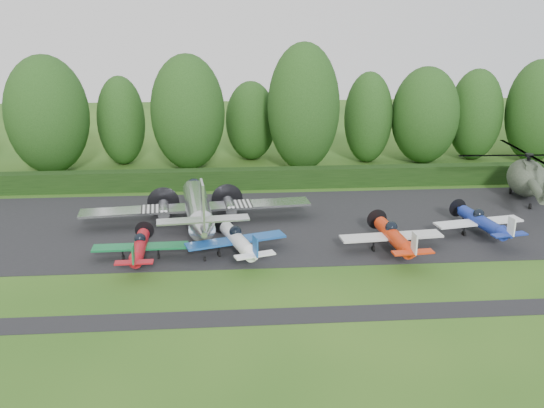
{
  "coord_description": "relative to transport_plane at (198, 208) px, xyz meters",
  "views": [
    {
      "loc": [
        -4.93,
        -38.29,
        17.83
      ],
      "look_at": [
        -1.4,
        8.03,
        2.5
      ],
      "focal_mm": 40.0,
      "sensor_mm": 36.0,
      "label": 1
    }
  ],
  "objects": [
    {
      "name": "tree_2",
      "position": [
        -16.81,
        18.94,
        4.71
      ],
      "size": [
        8.92,
        8.92,
        12.92
      ],
      "color": "black",
      "rests_on": "ground"
    },
    {
      "name": "taxiway_verge",
      "position": [
        7.49,
        -15.72,
        -1.74
      ],
      "size": [
        70.0,
        2.0,
        0.0
      ],
      "primitive_type": "cube",
      "color": "black",
      "rests_on": "ground"
    },
    {
      "name": "transport_plane",
      "position": [
        0.0,
        0.0,
        0.0
      ],
      "size": [
        19.45,
        14.92,
        6.23
      ],
      "rotation": [
        0.0,
        0.0,
        -0.1
      ],
      "color": "silver",
      "rests_on": "ground"
    },
    {
      "name": "tree_7",
      "position": [
        19.09,
        21.07,
        3.56
      ],
      "size": [
        5.6,
        5.6,
        10.63
      ],
      "color": "black",
      "rests_on": "ground"
    },
    {
      "name": "ground",
      "position": [
        7.49,
        -9.72,
        -1.74
      ],
      "size": [
        160.0,
        160.0,
        0.0
      ],
      "primitive_type": "plane",
      "color": "#204D15",
      "rests_on": "ground"
    },
    {
      "name": "light_plane_orange",
      "position": [
        14.94,
        -6.37,
        -0.48
      ],
      "size": [
        7.85,
        8.25,
        3.02
      ],
      "rotation": [
        0.0,
        0.0,
        -0.09
      ],
      "color": "red",
      "rests_on": "ground"
    },
    {
      "name": "tree_0",
      "position": [
        -9.5,
        22.14,
        3.38
      ],
      "size": [
        5.44,
        5.44,
        10.27
      ],
      "color": "black",
      "rests_on": "ground"
    },
    {
      "name": "apron",
      "position": [
        7.49,
        0.28,
        -1.74
      ],
      "size": [
        70.0,
        18.0,
        0.01
      ],
      "primitive_type": "cube",
      "color": "black",
      "rests_on": "ground"
    },
    {
      "name": "tree_9",
      "position": [
        32.07,
        21.44,
        3.66
      ],
      "size": [
        6.3,
        6.3,
        10.82
      ],
      "color": "black",
      "rests_on": "ground"
    },
    {
      "name": "light_plane_white",
      "position": [
        3.23,
        -6.19,
        -0.52
      ],
      "size": [
        7.62,
        8.01,
        2.93
      ],
      "rotation": [
        0.0,
        0.0,
        -0.3
      ],
      "color": "white",
      "rests_on": "ground"
    },
    {
      "name": "tree_3",
      "position": [
        5.49,
        23.37,
        2.94
      ],
      "size": [
        6.0,
        6.0,
        9.39
      ],
      "color": "black",
      "rests_on": "ground"
    },
    {
      "name": "helicopter",
      "position": [
        31.2,
        5.87,
        0.61
      ],
      "size": [
        13.55,
        15.87,
        4.37
      ],
      "rotation": [
        0.0,
        0.0,
        0.31
      ],
      "color": "#313B2D",
      "rests_on": "ground"
    },
    {
      "name": "light_plane_blue",
      "position": [
        22.94,
        -3.62,
        -0.54
      ],
      "size": [
        7.46,
        7.84,
        2.87
      ],
      "rotation": [
        0.0,
        0.0,
        -0.17
      ],
      "color": "navy",
      "rests_on": "ground"
    },
    {
      "name": "tree_6",
      "position": [
        -1.69,
        19.46,
        4.69
      ],
      "size": [
        8.22,
        8.22,
        12.88
      ],
      "color": "black",
      "rests_on": "ground"
    },
    {
      "name": "tree_1",
      "position": [
        11.09,
        18.19,
        5.32
      ],
      "size": [
        7.98,
        7.98,
        14.13
      ],
      "color": "black",
      "rests_on": "ground"
    },
    {
      "name": "tree_8",
      "position": [
        38.75,
        19.87,
        4.24
      ],
      "size": [
        7.08,
        7.08,
        11.99
      ],
      "color": "black",
      "rests_on": "ground"
    },
    {
      "name": "hedgerow",
      "position": [
        7.49,
        11.28,
        -1.74
      ],
      "size": [
        90.0,
        1.6,
        2.0
      ],
      "primitive_type": "cube",
      "color": "black",
      "rests_on": "ground"
    },
    {
      "name": "tree_10",
      "position": [
        25.6,
        20.29,
        3.87
      ],
      "size": [
        7.78,
        7.78,
        11.24
      ],
      "color": "black",
      "rests_on": "ground"
    },
    {
      "name": "light_plane_red",
      "position": [
        -3.94,
        -6.67,
        -0.63
      ],
      "size": [
        6.91,
        7.27,
        2.66
      ],
      "rotation": [
        0.0,
        0.0,
        -0.02
      ],
      "color": "#AA0F1A",
      "rests_on": "ground"
    }
  ]
}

